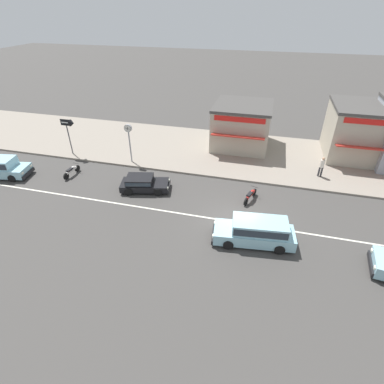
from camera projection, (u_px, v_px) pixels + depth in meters
ground_plane at (235, 222)px, 19.47m from camera, size 160.00×160.00×0.00m
lane_centre_stripe at (235, 222)px, 19.47m from camera, size 50.40×0.14×0.01m
kerb_strip at (250, 155)px, 27.83m from camera, size 68.00×10.00×0.15m
minivan_pale_blue_1 at (256, 231)px, 17.44m from camera, size 4.94×2.25×1.56m
hatchback_black_4 at (143, 183)px, 22.51m from camera, size 3.91×2.43×1.10m
motorcycle_0 at (250, 195)px, 21.39m from camera, size 0.86×1.92×0.80m
motorcycle_1 at (72, 171)px, 24.46m from camera, size 0.56×1.99×0.80m
street_clock at (129, 134)px, 25.10m from camera, size 0.65×0.22×3.41m
arrow_signboard at (71, 125)px, 26.22m from camera, size 1.33×0.61×3.31m
pedestrian_near_clock at (322, 165)px, 23.75m from camera, size 0.34×0.34×1.67m
shopfront_corner_warung at (366, 132)px, 26.26m from camera, size 6.32×6.44×4.61m
shopfront_mid_block at (242, 125)px, 28.48m from camera, size 5.26×6.27×4.00m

